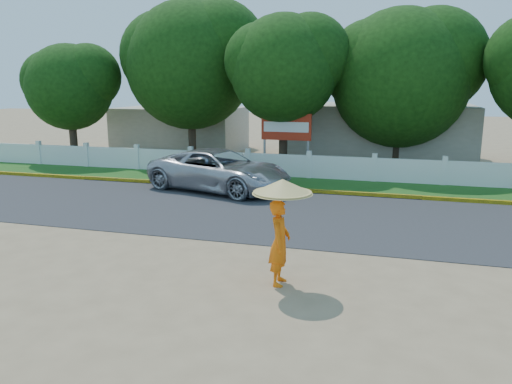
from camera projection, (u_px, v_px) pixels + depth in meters
The scene contains 11 objects.
ground at pixel (235, 256), 13.08m from camera, with size 120.00×120.00×0.00m, color #9E8460.
road at pixel (275, 213), 17.31m from camera, with size 60.00×7.00×0.02m, color #38383A.
grass_verge at pixel (303, 184), 22.24m from camera, with size 60.00×3.50×0.03m, color #2D601E.
curb at pixel (296, 190), 20.63m from camera, with size 40.00×0.18×0.16m, color yellow.
fence at pixel (309, 167), 23.49m from camera, with size 40.00×0.10×1.10m, color silver.
building_near at pixel (381, 132), 28.86m from camera, with size 10.00×6.00×3.20m, color #B7AD99.
building_far at pixel (181, 129), 33.28m from camera, with size 8.00×5.00×2.80m, color #B7AD99.
vehicle at pixel (220, 170), 20.85m from camera, with size 2.83×6.14×1.71m, color #AEB0B7.
monk_with_parasol at pixel (281, 217), 10.97m from camera, with size 1.33×1.33×2.42m.
billboard at pixel (286, 130), 24.53m from camera, with size 2.50×0.13×2.95m.
tree_row at pixel (357, 70), 24.99m from camera, with size 34.10×8.26×8.94m.
Camera 1 is at (3.89, -11.80, 4.48)m, focal length 35.00 mm.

